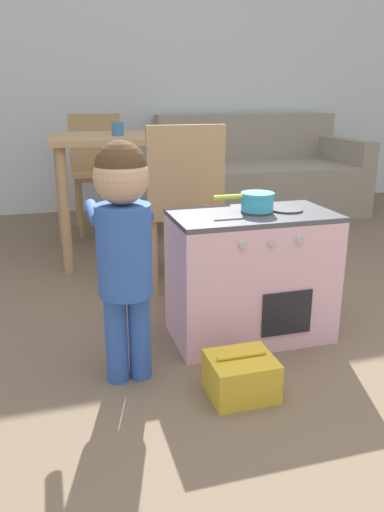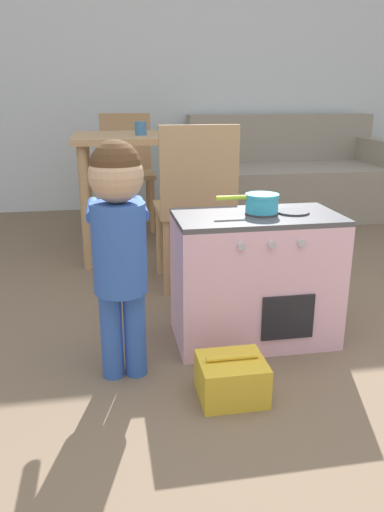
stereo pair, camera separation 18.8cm
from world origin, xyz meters
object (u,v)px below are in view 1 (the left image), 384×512
Objects in this scene: child_figure at (123,233)px; play_kitchen at (251,276)px; cup_on_table at (118,129)px; dining_chair_near at (181,203)px; toy_pot at (257,200)px; toy_basket at (241,376)px; dining_chair_far at (98,169)px; couch at (258,178)px; dining_table at (125,155)px.

play_kitchen is at bearing 19.90° from child_figure.
play_kitchen is at bearing -74.11° from cup_on_table.
dining_chair_near is (0.41, 0.82, -0.09)m from child_figure.
toy_pot is 1.13× the size of toy_basket.
dining_chair_near is at bearing -70.40° from cup_on_table.
dining_chair_far is 0.84m from cup_on_table.
dining_chair_far is at bearing 101.14° from dining_chair_near.
toy_basket is (-0.20, -0.41, -0.20)m from play_kitchen.
child_figure is at bearing -116.65° from dining_chair_near.
dining_chair_far reaches higher than couch.
toy_basket is at bearing 94.91° from dining_chair_far.
couch is 1.72m from cup_on_table.
toy_pot is 0.29× the size of child_figure.
couch is (1.18, 2.62, 0.23)m from toy_basket.
couch is at bearing -171.63° from dining_chair_far.
dining_chair_far is (-0.41, 2.01, 0.19)m from play_kitchen.
dining_table is 0.19m from cup_on_table.
dining_chair_near reaches higher than toy_pot.
couch reaches higher than dining_table.
play_kitchen is 2.61× the size of toy_pot.
toy_basket is 1.11m from dining_chair_near.
dining_chair_far is at bearing 98.74° from dining_table.
toy_basket is 0.26× the size of dining_chair_far.
play_kitchen is 2.06m from dining_chair_far.
child_figure is 0.51× the size of couch.
toy_pot is 0.65m from dining_chair_near.
toy_basket is at bearing -115.82° from play_kitchen.
couch reaches higher than play_kitchen.
dining_chair_far is 1.41m from couch.
toy_pot is 0.27× the size of dining_table.
dining_chair_near reaches higher than play_kitchen.
child_figure is 10.70× the size of cup_on_table.
toy_pot is 0.60m from child_figure.
child_figure is 1.54m from dining_table.
dining_table is (-0.31, 1.32, 0.05)m from toy_pot.
play_kitchen is at bearing -177.80° from toy_pot.
dining_chair_far is (0.14, 2.21, -0.09)m from child_figure.
play_kitchen is 0.71× the size of dining_table.
child_figure is 1.47m from cup_on_table.
cup_on_table is (-0.22, 0.62, 0.34)m from dining_chair_near.
child_figure is at bearing -99.21° from dining_table.
toy_pot reaches higher than toy_basket.
dining_table is 0.55× the size of couch.
dining_chair_near reaches higher than dining_table.
play_kitchen is 1.39m from cup_on_table.
play_kitchen reaches higher than toy_basket.
toy_basket is (-0.21, -0.41, -0.51)m from toy_pot.
child_figure reaches higher than play_kitchen.
child_figure is 1.00× the size of dining_chair_near.
dining_chair_far is at bearing 94.91° from toy_basket.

